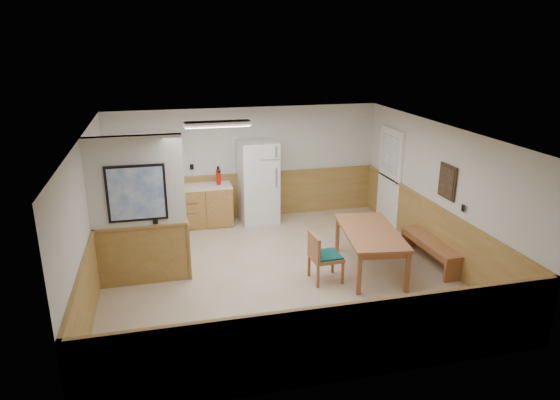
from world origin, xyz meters
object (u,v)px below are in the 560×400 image
object	(u,v)px
dining_bench	(430,246)
fire_extinguisher	(218,177)
dining_table	(370,235)
dining_chair	(321,254)
soap_bottle	(151,184)
refrigerator	(258,182)

from	to	relation	value
dining_bench	fire_extinguisher	xyz separation A→B (m)	(-3.44, 2.95, 0.73)
dining_bench	fire_extinguisher	size ratio (longest dim) A/B	3.97
dining_table	dining_chair	bearing A→B (deg)	-160.68
soap_bottle	dining_table	bearing A→B (deg)	-38.93
soap_bottle	refrigerator	bearing A→B (deg)	-2.11
refrigerator	dining_chair	distance (m)	3.14
dining_chair	dining_table	bearing A→B (deg)	8.25
dining_chair	refrigerator	bearing A→B (deg)	95.33
dining_bench	fire_extinguisher	world-z (taller)	fire_extinguisher
dining_table	dining_chair	distance (m)	1.00
dining_table	dining_chair	xyz separation A→B (m)	(-0.96, -0.19, -0.17)
fire_extinguisher	dining_table	bearing A→B (deg)	-37.82
dining_bench	soap_bottle	distance (m)	5.74
soap_bottle	dining_bench	bearing A→B (deg)	-31.41
refrigerator	fire_extinguisher	xyz separation A→B (m)	(-0.86, 0.06, 0.17)
dining_table	dining_bench	xyz separation A→B (m)	(1.18, 0.00, -0.32)
dining_bench	soap_bottle	bearing A→B (deg)	146.69
dining_table	dining_bench	size ratio (longest dim) A/B	1.21
dining_table	fire_extinguisher	size ratio (longest dim) A/B	4.79
refrigerator	dining_table	bearing A→B (deg)	-67.12
dining_table	fire_extinguisher	distance (m)	3.74
dining_bench	soap_bottle	xyz separation A→B (m)	(-4.86, 2.97, 0.66)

